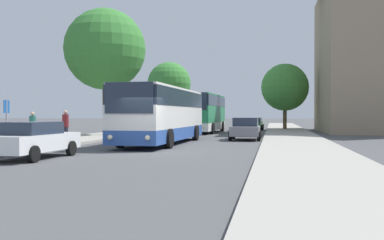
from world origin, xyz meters
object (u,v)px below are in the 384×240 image
bus_stop_sign (7,118)px  tree_left_near (169,84)px  parked_car_left_curb (32,139)px  bus_middle (204,113)px  pedestrian_walking_back (65,126)px  bus_front (162,114)px  tree_right_near (285,87)px  tree_left_far (105,49)px  parked_car_right_near (246,128)px  parked_car_right_far (254,123)px  pedestrian_waiting_near (33,127)px

bus_stop_sign → tree_left_near: 36.22m
parked_car_left_curb → bus_stop_sign: size_ratio=2.00×
bus_middle → pedestrian_walking_back: size_ratio=5.78×
bus_middle → pedestrian_walking_back: bus_middle is taller
bus_front → tree_right_near: 24.71m
pedestrian_walking_back → tree_left_far: (-1.10, 8.97, 5.63)m
parked_car_right_near → bus_stop_sign: size_ratio=1.76×
parked_car_right_far → tree_right_near: bearing=-175.7°
bus_front → bus_stop_sign: (-5.92, -6.41, -0.16)m
bus_middle → tree_left_far: 11.74m
bus_front → bus_middle: bus_middle is taller
parked_car_right_near → pedestrian_walking_back: bearing=33.5°
pedestrian_walking_back → tree_left_far: 10.64m
parked_car_left_curb → pedestrian_waiting_near: (-3.86, 6.76, 0.26)m
parked_car_left_curb → pedestrian_walking_back: 7.95m
bus_front → tree_right_near: size_ratio=1.70×
parked_car_left_curb → tree_left_near: bearing=97.6°
parked_car_left_curb → bus_stop_sign: bearing=137.6°
parked_car_right_far → bus_middle: bearing=63.1°
bus_front → pedestrian_walking_back: size_ratio=6.57×
pedestrian_waiting_near → tree_left_far: size_ratio=0.18×
bus_stop_sign → bus_front: bearing=47.3°
pedestrian_waiting_near → tree_left_far: 11.34m
parked_car_right_near → tree_right_near: bearing=-99.2°
parked_car_left_curb → tree_right_near: 34.61m
bus_middle → pedestrian_waiting_near: size_ratio=6.07×
parked_car_right_near → pedestrian_waiting_near: size_ratio=2.35×
bus_middle → tree_right_near: tree_right_near is taller
tree_right_near → bus_front: bearing=-108.2°
pedestrian_walking_back → parked_car_left_curb: bearing=35.9°
parked_car_left_curb → tree_left_near: 39.47m
bus_middle → parked_car_right_far: bearing=62.1°
pedestrian_walking_back → pedestrian_waiting_near: bearing=-42.6°
parked_car_right_near → tree_left_near: size_ratio=0.50×
tree_left_near → pedestrian_waiting_near: bearing=-90.5°
pedestrian_waiting_near → tree_right_near: 29.92m
pedestrian_waiting_near → tree_left_far: tree_left_far is taller
tree_left_far → tree_right_near: bearing=49.2°
bus_front → tree_left_far: 10.73m
parked_car_left_curb → parked_car_right_far: parked_car_left_curb is taller
pedestrian_walking_back → tree_right_near: 28.46m
parked_car_right_near → bus_middle: bearing=-67.9°
bus_stop_sign → tree_left_near: bearing=90.9°
bus_front → tree_left_far: tree_left_far is taller
parked_car_right_near → pedestrian_waiting_near: bearing=32.8°
parked_car_left_curb → tree_right_near: bearing=74.5°
bus_front → pedestrian_walking_back: bus_front is taller
parked_car_left_curb → parked_car_right_near: 15.91m
bus_middle → parked_car_left_curb: (-2.98, -25.16, -1.12)m
parked_car_right_near → bus_stop_sign: 15.26m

